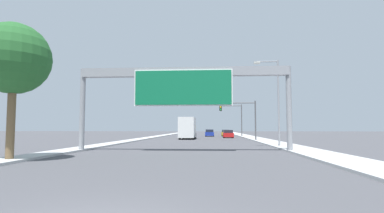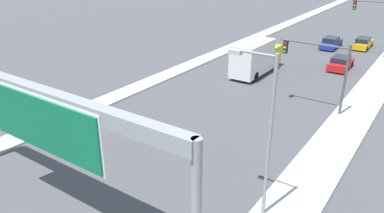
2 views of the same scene
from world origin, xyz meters
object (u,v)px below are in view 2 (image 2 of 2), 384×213
Objects in this scene: sign_gantry at (46,116)px; traffic_light_mid_block at (378,19)px; traffic_light_near_intersection at (322,64)px; truck_box_primary at (256,57)px; street_lamp_right at (265,126)px; car_mid_left at (341,63)px; car_near_right at (331,43)px; car_far_right at (363,43)px.

sign_gantry is 40.74m from traffic_light_mid_block.
sign_gantry reaches higher than traffic_light_near_intersection.
traffic_light_near_intersection is at bearing -34.71° from truck_box_primary.
street_lamp_right is (8.32, 5.52, -0.42)m from sign_gantry.
traffic_light_mid_block reaches higher than car_mid_left.
sign_gantry is 3.80× the size of car_mid_left.
car_near_right is 9.38m from car_mid_left.
truck_box_primary is at bearing -102.69° from car_near_right.
sign_gantry is 21.23m from traffic_light_near_intersection.
car_far_right is 19.26m from truck_box_primary.
car_near_right is 0.55× the size of street_lamp_right.
street_lamp_right reaches higher than car_near_right.
car_near_right is at bearing 165.72° from traffic_light_mid_block.
traffic_light_mid_block is at bearing -64.14° from car_far_right.
truck_box_primary reaches higher than car_near_right.
truck_box_primary is at bearing 145.29° from traffic_light_near_intersection.
car_far_right is 0.57× the size of street_lamp_right.
car_far_right is 0.61× the size of truck_box_primary.
sign_gantry is 2.93× the size of traffic_light_near_intersection.
traffic_light_near_intersection is at bearing 96.58° from street_lamp_right.
traffic_light_mid_block is (0.42, 20.00, 0.60)m from traffic_light_near_intersection.
truck_box_primary is 10.43m from traffic_light_near_intersection.
sign_gantry is 2.48× the size of traffic_light_mid_block.
traffic_light_mid_block is (1.80, 7.35, 3.88)m from car_mid_left.
car_far_right is at bearing 34.08° from car_near_right.
truck_box_primary is (-1.75, 25.92, -3.58)m from sign_gantry.
street_lamp_right reaches higher than car_mid_left.
sign_gantry is 9.99m from street_lamp_right.
traffic_light_mid_block is 0.81× the size of street_lamp_right.
truck_box_primary is (-7.00, -6.84, 1.10)m from car_mid_left.
traffic_light_mid_block is at bearing 76.23° from car_mid_left.
traffic_light_mid_block reaches higher than traffic_light_near_intersection.
truck_box_primary is at bearing 93.86° from sign_gantry.
car_far_right is 38.67m from street_lamp_right.
car_mid_left is 0.77× the size of traffic_light_near_intersection.
street_lamp_right is at bearing -85.42° from car_far_right.
sign_gantry is 26.23m from truck_box_primary.
car_near_right is at bearing 111.91° from car_mid_left.
car_far_right is (5.25, 43.83, -4.69)m from sign_gantry.
street_lamp_right is at bearing -83.58° from car_mid_left.
traffic_light_mid_block is at bearing 92.09° from street_lamp_right.
car_far_right is 23.99m from traffic_light_near_intersection.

